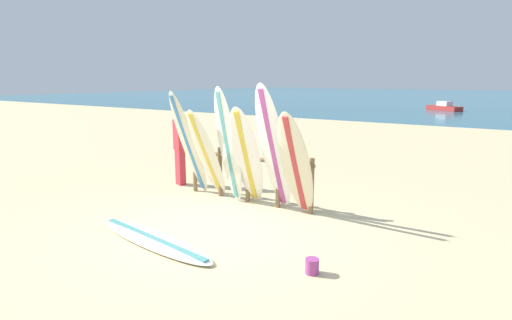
% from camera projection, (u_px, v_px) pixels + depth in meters
% --- Properties ---
extents(ground_plane, '(120.00, 120.00, 0.00)m').
position_uv_depth(ground_plane, '(217.00, 229.00, 6.68)').
color(ground_plane, beige).
extents(ocean_water, '(120.00, 80.00, 0.01)m').
position_uv_depth(ocean_water, '(491.00, 97.00, 54.18)').
color(ocean_water, teal).
rests_on(ocean_water, ground).
extents(surfboard_rack, '(2.90, 0.09, 1.04)m').
position_uv_depth(surfboard_rack, '(248.00, 171.00, 8.09)').
color(surfboard_rack, olive).
rests_on(surfboard_rack, ground).
extents(surfboard_leaning_far_left, '(0.67, 0.95, 2.21)m').
position_uv_depth(surfboard_leaning_far_left, '(189.00, 144.00, 8.43)').
color(surfboard_leaning_far_left, beige).
rests_on(surfboard_leaning_far_left, ground).
extents(surfboard_leaning_left, '(0.65, 0.96, 1.87)m').
position_uv_depth(surfboard_leaning_left, '(207.00, 154.00, 8.17)').
color(surfboard_leaning_left, silver).
rests_on(surfboard_leaning_left, ground).
extents(surfboard_leaning_center_left, '(0.60, 0.65, 2.30)m').
position_uv_depth(surfboard_leaning_center_left, '(228.00, 146.00, 7.84)').
color(surfboard_leaning_center_left, white).
rests_on(surfboard_leaning_center_left, ground).
extents(surfboard_leaning_center, '(0.70, 1.04, 1.97)m').
position_uv_depth(surfboard_leaning_center, '(247.00, 157.00, 7.63)').
color(surfboard_leaning_center, white).
rests_on(surfboard_leaning_center, ground).
extents(surfboard_leaning_center_right, '(0.60, 0.93, 2.37)m').
position_uv_depth(surfboard_leaning_center_right, '(273.00, 149.00, 7.31)').
color(surfboard_leaning_center_right, white).
rests_on(surfboard_leaning_center_right, ground).
extents(surfboard_leaning_right, '(0.60, 0.89, 1.92)m').
position_uv_depth(surfboard_leaning_right, '(296.00, 165.00, 7.03)').
color(surfboard_leaning_right, beige).
rests_on(surfboard_leaning_right, ground).
extents(surfboard_lying_on_sand, '(2.68, 0.88, 0.08)m').
position_uv_depth(surfboard_lying_on_sand, '(153.00, 240.00, 6.16)').
color(surfboard_lying_on_sand, white).
rests_on(surfboard_lying_on_sand, ground).
extents(beachgoer_standing, '(0.33, 0.26, 1.76)m').
position_uv_depth(beachgoer_standing, '(179.00, 144.00, 9.33)').
color(beachgoer_standing, '#D8333F').
rests_on(beachgoer_standing, ground).
extents(small_boat_offshore, '(2.82, 2.32, 0.71)m').
position_uv_depth(small_boat_offshore, '(444.00, 107.00, 31.78)').
color(small_boat_offshore, '#B22D28').
rests_on(small_boat_offshore, ocean_water).
extents(sand_bucket, '(0.18, 0.18, 0.20)m').
position_uv_depth(sand_bucket, '(312.00, 266.00, 5.15)').
color(sand_bucket, '#A53F8C').
rests_on(sand_bucket, ground).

